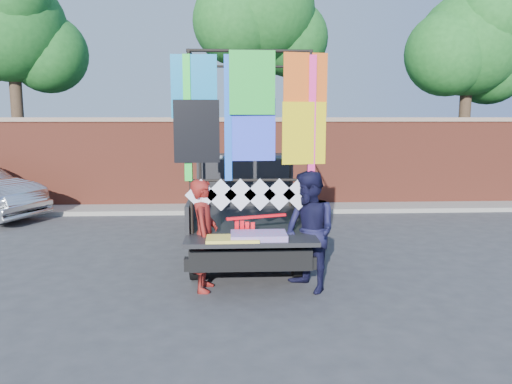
{
  "coord_description": "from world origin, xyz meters",
  "views": [
    {
      "loc": [
        0.0,
        -7.57,
        2.61
      ],
      "look_at": [
        0.41,
        0.28,
        1.43
      ],
      "focal_mm": 35.0,
      "sensor_mm": 36.0,
      "label": 1
    }
  ],
  "objects": [
    {
      "name": "curb",
      "position": [
        0.0,
        6.3,
        0.06
      ],
      "size": [
        30.0,
        1.2,
        0.12
      ],
      "primitive_type": "cube",
      "color": "gray",
      "rests_on": "ground"
    },
    {
      "name": "brick_wall",
      "position": [
        0.0,
        7.0,
        1.33
      ],
      "size": [
        30.0,
        0.45,
        2.61
      ],
      "color": "brown",
      "rests_on": "ground"
    },
    {
      "name": "tree_right",
      "position": [
        7.52,
        8.12,
        4.75
      ],
      "size": [
        4.2,
        3.3,
        6.62
      ],
      "color": "#38281C",
      "rests_on": "ground"
    },
    {
      "name": "man",
      "position": [
        1.18,
        -0.32,
        0.92
      ],
      "size": [
        1.03,
        1.11,
        1.83
      ],
      "primitive_type": "imported",
      "rotation": [
        0.0,
        0.0,
        -1.08
      ],
      "color": "black",
      "rests_on": "ground"
    },
    {
      "name": "tree_left",
      "position": [
        -6.48,
        8.12,
        5.12
      ],
      "size": [
        4.2,
        3.3,
        7.05
      ],
      "color": "#38281C",
      "rests_on": "ground"
    },
    {
      "name": "ground",
      "position": [
        0.0,
        0.0,
        0.0
      ],
      "size": [
        90.0,
        90.0,
        0.0
      ],
      "primitive_type": "plane",
      "color": "#38383A",
      "rests_on": "ground"
    },
    {
      "name": "pickup_truck",
      "position": [
        0.29,
        2.56,
        0.9
      ],
      "size": [
        2.26,
        5.69,
        3.58
      ],
      "color": "black",
      "rests_on": "ground"
    },
    {
      "name": "tree_mid",
      "position": [
        1.02,
        8.12,
        5.7
      ],
      "size": [
        4.2,
        3.3,
        7.73
      ],
      "color": "#38281C",
      "rests_on": "ground"
    },
    {
      "name": "streamer_bundle",
      "position": [
        0.28,
        -0.28,
        0.95
      ],
      "size": [
        0.91,
        0.35,
        0.65
      ],
      "color": "#FF0D18",
      "rests_on": "ground"
    },
    {
      "name": "woman",
      "position": [
        -0.4,
        -0.21,
        0.85
      ],
      "size": [
        0.46,
        0.66,
        1.71
      ],
      "primitive_type": "imported",
      "rotation": [
        0.0,
        0.0,
        1.49
      ],
      "color": "maroon",
      "rests_on": "ground"
    }
  ]
}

